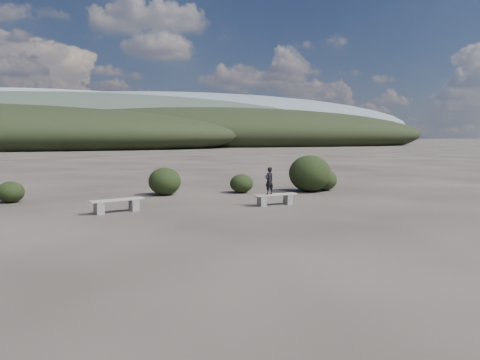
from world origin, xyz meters
name	(u,v)px	position (x,y,z in m)	size (l,w,h in m)	color
ground	(268,244)	(0.00, 0.00, 0.00)	(1200.00, 1200.00, 0.00)	#2B2521
bench_left	(117,204)	(-2.81, 5.51, 0.26)	(1.74, 0.85, 0.43)	gray
bench_right	(275,198)	(2.50, 5.33, 0.24)	(1.62, 0.53, 0.40)	gray
seated_person	(269,181)	(2.26, 5.30, 0.87)	(0.34, 0.23, 0.94)	black
shrub_a	(11,192)	(-6.24, 9.08, 0.39)	(0.95, 0.95, 0.77)	black
shrub_b	(165,181)	(-0.60, 9.45, 0.56)	(1.32, 1.32, 1.13)	black
shrub_c	(242,184)	(2.62, 9.17, 0.40)	(1.00, 1.00, 0.80)	black
shrub_d	(310,173)	(5.56, 8.60, 0.79)	(1.81, 1.81, 1.58)	black
shrub_e	(324,180)	(6.37, 8.80, 0.48)	(1.14, 1.14, 0.95)	black
mountain_ridges	(70,125)	(-7.48, 339.06, 10.84)	(500.00, 400.00, 56.00)	black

